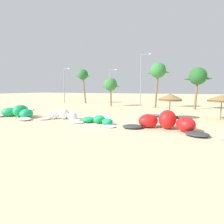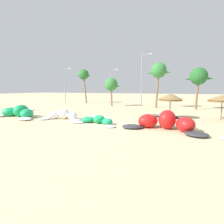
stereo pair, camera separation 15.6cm
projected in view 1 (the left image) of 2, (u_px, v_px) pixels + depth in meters
The scene contains 14 objects.
ground_plane at pixel (104, 124), 19.62m from camera, with size 260.00×260.00×0.00m, color beige.
kite_far_left at pixel (18, 113), 24.09m from camera, with size 7.77×3.95×1.54m.
kite_left at pixel (63, 115), 22.42m from camera, with size 5.59×2.98×1.22m.
kite_left_of_center at pixel (98, 120), 19.65m from camera, with size 5.59×2.97×0.86m.
kite_center at pixel (166, 122), 16.78m from camera, with size 7.59×4.08×1.69m.
beach_umbrella_near_van at pixel (170, 97), 22.89m from camera, with size 2.87×2.87×3.01m.
beach_umbrella_middle at pixel (222, 98), 21.76m from camera, with size 3.15×3.15×2.89m.
palm_leftmost at pixel (83, 75), 47.49m from camera, with size 3.89×2.59×8.43m.
palm_left at pixel (111, 85), 39.31m from camera, with size 4.00×2.67×5.84m.
palm_left_of_gap at pixel (158, 71), 35.55m from camera, with size 4.30×2.87×8.45m.
palm_center_left at pixel (198, 77), 32.86m from camera, with size 4.45×2.96×7.23m.
lamppost_west at pixel (65, 84), 47.42m from camera, with size 1.87×0.24×8.63m.
lamppost_west_center at pixel (111, 84), 45.71m from camera, with size 1.80×0.24×8.20m.
lamppost_east_center at pixel (142, 77), 38.71m from camera, with size 2.13×0.24×10.55m.
Camera 1 is at (8.50, -17.39, 3.55)m, focal length 30.66 mm.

